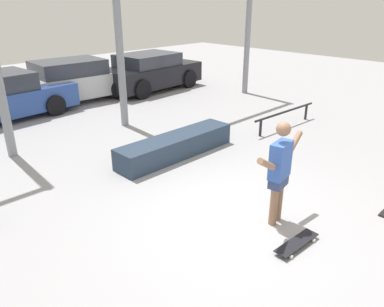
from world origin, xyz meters
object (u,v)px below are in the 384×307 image
(skateboard, at_px, (297,243))
(parked_car_black, at_px, (150,72))
(skateboarder, at_px, (280,169))
(grind_box, at_px, (176,146))
(grind_rail, at_px, (285,114))
(parked_car_silver, at_px, (74,81))

(skateboard, xyz_separation_m, parked_car_black, (4.79, 9.20, 0.61))
(skateboarder, height_order, grind_box, skateboarder)
(skateboarder, distance_m, skateboard, 1.10)
(grind_box, distance_m, parked_car_black, 6.67)
(grind_rail, xyz_separation_m, parked_car_black, (0.28, 6.13, 0.31))
(parked_car_silver, height_order, parked_car_black, parked_car_silver)
(skateboarder, bearing_deg, skateboard, -128.06)
(skateboard, relative_size, grind_box, 0.28)
(grind_box, xyz_separation_m, parked_car_silver, (0.83, 6.05, 0.44))
(skateboarder, relative_size, parked_car_black, 0.41)
(skateboard, xyz_separation_m, grind_rail, (4.51, 3.06, 0.31))
(skateboarder, xyz_separation_m, skateboard, (-0.34, -0.60, -0.87))
(parked_car_black, bearing_deg, grind_rail, -96.26)
(skateboard, distance_m, grind_box, 3.84)
(grind_rail, bearing_deg, grind_box, 169.68)
(skateboarder, bearing_deg, parked_car_silver, 71.72)
(skateboard, distance_m, parked_car_silver, 9.94)
(parked_car_black, bearing_deg, skateboarder, -121.07)
(skateboard, xyz_separation_m, parked_car_silver, (1.88, 9.74, 0.62))
(skateboarder, xyz_separation_m, grind_box, (0.71, 3.10, -0.69))
(grind_rail, distance_m, parked_car_black, 6.15)
(parked_car_black, bearing_deg, grind_box, -127.91)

